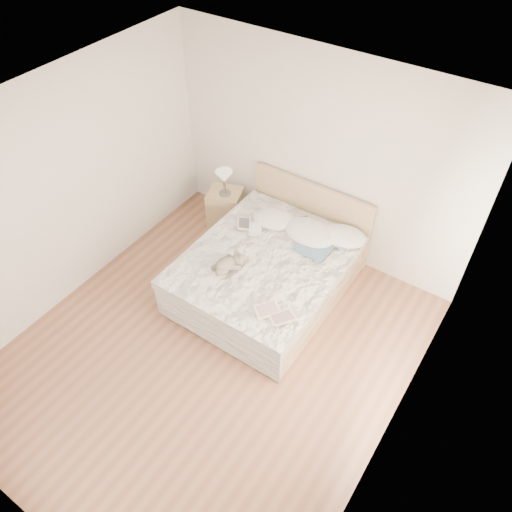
% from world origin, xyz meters
% --- Properties ---
extents(floor, '(4.00, 4.50, 0.00)m').
position_xyz_m(floor, '(0.00, 0.00, 0.00)').
color(floor, brown).
rests_on(floor, ground).
extents(ceiling, '(4.00, 4.50, 0.00)m').
position_xyz_m(ceiling, '(0.00, 0.00, 2.70)').
color(ceiling, silver).
rests_on(ceiling, ground).
extents(wall_back, '(4.00, 0.02, 2.70)m').
position_xyz_m(wall_back, '(0.00, 2.25, 1.35)').
color(wall_back, silver).
rests_on(wall_back, ground).
extents(wall_left, '(0.02, 4.50, 2.70)m').
position_xyz_m(wall_left, '(-2.00, 0.00, 1.35)').
color(wall_left, silver).
rests_on(wall_left, ground).
extents(wall_right, '(0.02, 4.50, 2.70)m').
position_xyz_m(wall_right, '(2.00, 0.00, 1.35)').
color(wall_right, silver).
rests_on(wall_right, ground).
extents(window, '(0.02, 1.30, 1.10)m').
position_xyz_m(window, '(1.99, 0.30, 1.45)').
color(window, white).
rests_on(window, wall_right).
extents(bed, '(1.72, 2.14, 1.00)m').
position_xyz_m(bed, '(0.00, 1.19, 0.31)').
color(bed, tan).
rests_on(bed, floor).
extents(nightstand, '(0.56, 0.52, 0.56)m').
position_xyz_m(nightstand, '(-1.18, 1.89, 0.28)').
color(nightstand, tan).
rests_on(nightstand, floor).
extents(table_lamp, '(0.26, 0.26, 0.37)m').
position_xyz_m(table_lamp, '(-1.15, 1.86, 0.82)').
color(table_lamp, '#4F4A44').
rests_on(table_lamp, nightstand).
extents(pillow_left, '(0.64, 0.53, 0.17)m').
position_xyz_m(pillow_left, '(-0.26, 1.71, 0.64)').
color(pillow_left, white).
rests_on(pillow_left, bed).
extents(pillow_middle, '(0.71, 0.53, 0.20)m').
position_xyz_m(pillow_middle, '(0.23, 1.74, 0.64)').
color(pillow_middle, white).
rests_on(pillow_middle, bed).
extents(pillow_right, '(0.65, 0.52, 0.17)m').
position_xyz_m(pillow_right, '(0.60, 1.91, 0.64)').
color(pillow_right, white).
rests_on(pillow_right, bed).
extents(blouse, '(0.62, 0.66, 0.02)m').
position_xyz_m(blouse, '(0.40, 1.66, 0.63)').
color(blouse, '#385371').
rests_on(blouse, bed).
extents(photo_book, '(0.42, 0.39, 0.03)m').
position_xyz_m(photo_book, '(-0.45, 1.43, 0.63)').
color(photo_book, white).
rests_on(photo_book, bed).
extents(childrens_book, '(0.46, 0.43, 0.02)m').
position_xyz_m(childrens_book, '(0.56, 0.44, 0.63)').
color(childrens_book, beige).
rests_on(childrens_book, bed).
extents(teddy_bear, '(0.35, 0.40, 0.18)m').
position_xyz_m(teddy_bear, '(-0.25, 0.67, 0.65)').
color(teddy_bear, '#665F50').
rests_on(teddy_bear, bed).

